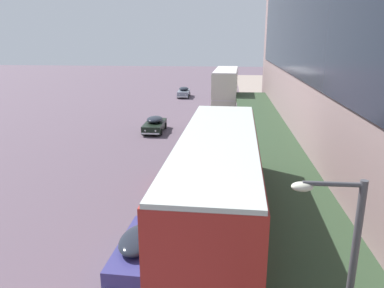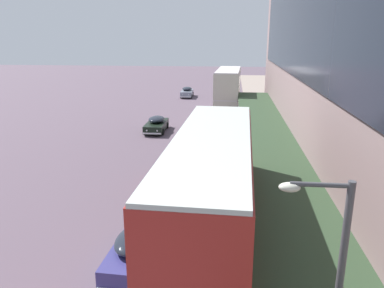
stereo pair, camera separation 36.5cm
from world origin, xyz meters
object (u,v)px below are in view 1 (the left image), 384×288
Objects in this scene: transit_bus_kerbside_far at (217,217)px; sedan_trailing_near at (177,173)px; transit_bus_kerbside_rear at (228,157)px; sedan_lead_mid at (184,92)px; sedan_lead_near at (140,248)px; sedan_second_near at (155,124)px; transit_bus_kerbside_front at (226,93)px; vw_van at (228,134)px.

sedan_trailing_near is at bearing 104.71° from transit_bus_kerbside_far.
transit_bus_kerbside_rear is at bearing 6.34° from sedan_trailing_near.
sedan_lead_mid is 0.94× the size of sedan_lead_near.
transit_bus_kerbside_far reaches higher than sedan_lead_mid.
sedan_second_near is at bearing 118.59° from transit_bus_kerbside_rear.
sedan_trailing_near is (-2.95, -20.20, -2.33)m from transit_bus_kerbside_front.
vw_van reaches higher than sedan_lead_near.
transit_bus_kerbside_front is at bearing 83.63° from sedan_lead_near.
transit_bus_kerbside_rear is 2.04× the size of sedan_second_near.
transit_bus_kerbside_front is at bearing 91.70° from vw_van.
transit_bus_kerbside_front is 20.55m from sedan_trailing_near.
transit_bus_kerbside_far is at bearing -90.14° from transit_bus_kerbside_front.
transit_bus_kerbside_rear is 2.00× the size of sedan_lead_near.
vw_van is at bearing 70.61° from sedan_trailing_near.
transit_bus_kerbside_front reaches higher than sedan_trailing_near.
transit_bus_kerbside_far is 2.33× the size of vw_van.
vw_van is (7.38, -4.59, 0.35)m from sedan_second_near.
sedan_trailing_near is 0.98× the size of sedan_lead_mid.
transit_bus_kerbside_front is 9.76m from sedan_second_near.
sedan_lead_mid is at bearing 111.99° from transit_bus_kerbside_front.
sedan_second_near is 8.70m from vw_van.
transit_bus_kerbside_rear is at bearing 88.04° from transit_bus_kerbside_far.
transit_bus_kerbside_front is 31.15m from transit_bus_kerbside_far.
transit_bus_kerbside_far is 25.92m from sedan_second_near.
transit_bus_kerbside_far is at bearing -82.07° from sedan_lead_mid.
sedan_trailing_near is at bearing -84.13° from sedan_lead_mid.
sedan_lead_mid is at bearing 94.33° from sedan_lead_near.
sedan_trailing_near is at bearing -173.66° from transit_bus_kerbside_rear.
sedan_lead_near is at bearing -101.07° from vw_van.
transit_bus_kerbside_far is at bearing -30.84° from sedan_lead_near.
transit_bus_kerbside_rear is at bearing -61.41° from sedan_second_near.
transit_bus_kerbside_front reaches higher than transit_bus_kerbside_rear.
sedan_second_near is at bearing -138.20° from transit_bus_kerbside_front.
sedan_lead_near is (-3.26, -29.24, -2.35)m from transit_bus_kerbside_front.
transit_bus_kerbside_rear is 8.97m from vw_van.
sedan_second_near is 0.98× the size of sedan_lead_near.
vw_van reaches higher than sedan_second_near.
sedan_trailing_near is (-3.26, -0.36, -1.04)m from transit_bus_kerbside_rear.
sedan_lead_mid is (-6.74, 16.69, -2.34)m from transit_bus_kerbside_front.
sedan_lead_mid is (-6.67, 47.84, -2.55)m from transit_bus_kerbside_far.
sedan_trailing_near is 9.86m from vw_van.
sedan_trailing_near is at bearing -98.30° from transit_bus_kerbside_front.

